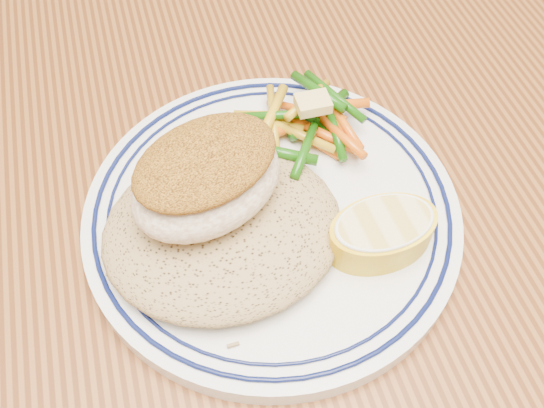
{
  "coord_description": "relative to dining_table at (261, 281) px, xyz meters",
  "views": [
    {
      "loc": [
        -0.06,
        -0.23,
        1.09
      ],
      "look_at": [
        0.01,
        -0.01,
        0.77
      ],
      "focal_mm": 40.0,
      "sensor_mm": 36.0,
      "label": 1
    }
  ],
  "objects": [
    {
      "name": "plate",
      "position": [
        0.01,
        -0.01,
        0.11
      ],
      "size": [
        0.25,
        0.25,
        0.02
      ],
      "color": "silver",
      "rests_on": "dining_table"
    },
    {
      "name": "vegetable_pile",
      "position": [
        0.05,
        0.05,
        0.13
      ],
      "size": [
        0.1,
        0.1,
        0.03
      ],
      "color": "#CD540A",
      "rests_on": "plate"
    },
    {
      "name": "butter_pat",
      "position": [
        0.05,
        0.04,
        0.14
      ],
      "size": [
        0.02,
        0.02,
        0.01
      ],
      "primitive_type": "cube",
      "rotation": [
        0.0,
        0.0,
        -0.02
      ],
      "color": "#DEC36C",
      "rests_on": "vegetable_pile"
    },
    {
      "name": "fish_fillet",
      "position": [
        -0.03,
        -0.01,
        0.16
      ],
      "size": [
        0.11,
        0.1,
        0.05
      ],
      "color": "#F5E5CA",
      "rests_on": "rice_pilaf"
    },
    {
      "name": "lemon_wedge",
      "position": [
        0.06,
        -0.05,
        0.13
      ],
      "size": [
        0.07,
        0.07,
        0.03
      ],
      "color": "yellow",
      "rests_on": "plate"
    },
    {
      "name": "rice_pilaf",
      "position": [
        -0.03,
        -0.02,
        0.13
      ],
      "size": [
        0.15,
        0.13,
        0.03
      ],
      "primitive_type": "ellipsoid",
      "color": "#94784A",
      "rests_on": "plate"
    },
    {
      "name": "dining_table",
      "position": [
        0.0,
        0.0,
        0.0
      ],
      "size": [
        1.5,
        0.9,
        0.75
      ],
      "color": "#542A10",
      "rests_on": "ground"
    }
  ]
}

